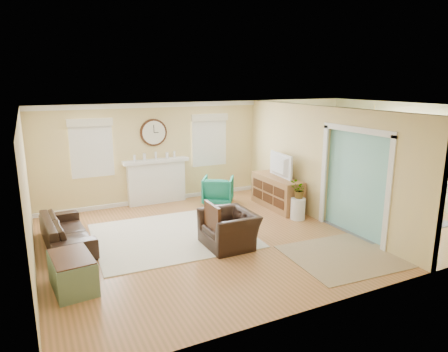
{
  "coord_description": "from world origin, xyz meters",
  "views": [
    {
      "loc": [
        -4.37,
        -6.97,
        3.13
      ],
      "look_at": [
        -0.8,
        0.3,
        1.2
      ],
      "focal_mm": 32.0,
      "sensor_mm": 36.0,
      "label": 1
    }
  ],
  "objects": [
    {
      "name": "rug_cream",
      "position": [
        -1.91,
        0.49,
        0.01
      ],
      "size": [
        3.22,
        2.82,
        0.02
      ],
      "primitive_type": "cube",
      "rotation": [
        0.0,
        0.0,
        -0.04
      ],
      "color": "beige",
      "rests_on": "floor"
    },
    {
      "name": "green_chair",
      "position": [
        -0.07,
        2.13,
        0.35
      ],
      "size": [
        1.06,
        1.06,
        0.71
      ],
      "primitive_type": "imported",
      "rotation": [
        0.0,
        0.0,
        2.57
      ],
      "color": "#1A7052",
      "rests_on": "floor"
    },
    {
      "name": "garden_stool",
      "position": [
        1.05,
        0.18,
        0.25
      ],
      "size": [
        0.34,
        0.34,
        0.5
      ],
      "primitive_type": "cylinder",
      "color": "white",
      "rests_on": "floor"
    },
    {
      "name": "french_doors",
      "position": [
        4.45,
        0.0,
        1.1
      ],
      "size": [
        0.06,
        1.7,
        2.2
      ],
      "color": "white",
      "rests_on": "ground"
    },
    {
      "name": "trunk",
      "position": [
        -3.99,
        -0.91,
        0.27
      ],
      "size": [
        0.66,
        0.99,
        0.54
      ],
      "color": "#5F755D",
      "rests_on": "floor"
    },
    {
      "name": "fireplace",
      "position": [
        -1.5,
        2.88,
        0.6
      ],
      "size": [
        1.7,
        0.3,
        1.17
      ],
      "color": "white",
      "rests_on": "ground"
    },
    {
      "name": "dining_chair_e",
      "position": [
        3.4,
        -0.1,
        0.56
      ],
      "size": [
        0.49,
        0.49,
        0.95
      ],
      "color": "slate",
      "rests_on": "floor"
    },
    {
      "name": "pendant",
      "position": [
        3.0,
        0.0,
        2.2
      ],
      "size": [
        0.3,
        0.3,
        0.55
      ],
      "color": "gold",
      "rests_on": "ceiling"
    },
    {
      "name": "partition",
      "position": [
        1.51,
        0.28,
        1.36
      ],
      "size": [
        0.17,
        6.0,
        2.6
      ],
      "color": "#E5CA7B",
      "rests_on": "ground"
    },
    {
      "name": "wall_right",
      "position": [
        4.5,
        0.0,
        1.3
      ],
      "size": [
        0.02,
        6.0,
        2.6
      ],
      "primitive_type": "cube",
      "color": "#E5CA7B",
      "rests_on": "ground"
    },
    {
      "name": "window_left",
      "position": [
        -3.05,
        2.95,
        1.66
      ],
      "size": [
        1.05,
        0.13,
        1.42
      ],
      "color": "white",
      "rests_on": "wall_back"
    },
    {
      "name": "wall_clock",
      "position": [
        -1.5,
        2.97,
        1.85
      ],
      "size": [
        0.7,
        0.07,
        0.7
      ],
      "color": "#3F200E",
      "rests_on": "wall_back"
    },
    {
      "name": "window_right",
      "position": [
        0.05,
        2.95,
        1.66
      ],
      "size": [
        1.05,
        0.13,
        1.42
      ],
      "color": "white",
      "rests_on": "wall_back"
    },
    {
      "name": "wall_back",
      "position": [
        0.0,
        3.0,
        1.3
      ],
      "size": [
        9.0,
        0.02,
        2.6
      ],
      "primitive_type": "cube",
      "color": "#E5CA7B",
      "rests_on": "ground"
    },
    {
      "name": "dining_chair_w",
      "position": [
        2.01,
        -0.12,
        0.55
      ],
      "size": [
        0.46,
        0.46,
        0.93
      ],
      "color": "white",
      "rests_on": "floor"
    },
    {
      "name": "eames_chair",
      "position": [
        -1.08,
        -0.48,
        0.34
      ],
      "size": [
        0.92,
        1.05,
        0.68
      ],
      "primitive_type": "imported",
      "rotation": [
        0.0,
        0.0,
        -1.57
      ],
      "color": "black",
      "rests_on": "floor"
    },
    {
      "name": "tv",
      "position": [
        1.08,
        1.14,
        1.1
      ],
      "size": [
        0.22,
        1.04,
        0.6
      ],
      "primitive_type": "imported",
      "rotation": [
        0.0,
        0.0,
        1.49
      ],
      "color": "black",
      "rests_on": "credenza"
    },
    {
      "name": "potted_plant",
      "position": [
        1.05,
        0.18,
        0.71
      ],
      "size": [
        0.38,
        0.33,
        0.41
      ],
      "primitive_type": "imported",
      "rotation": [
        0.0,
        0.0,
        3.13
      ],
      "color": "#337F33",
      "rests_on": "garden_stool"
    },
    {
      "name": "wall_left",
      "position": [
        -4.5,
        0.0,
        1.3
      ],
      "size": [
        0.02,
        6.0,
        2.6
      ],
      "primitive_type": "cube",
      "color": "#E5CA7B",
      "rests_on": "ground"
    },
    {
      "name": "rug_grey",
      "position": [
        2.74,
        -0.1,
        0.01
      ],
      "size": [
        2.56,
        3.2,
        0.01
      ],
      "primitive_type": "cube",
      "color": "slate",
      "rests_on": "floor"
    },
    {
      "name": "ceiling",
      "position": [
        0.0,
        0.0,
        2.6
      ],
      "size": [
        9.0,
        6.0,
        0.02
      ],
      "primitive_type": "cube",
      "color": "white",
      "rests_on": "wall_back"
    },
    {
      "name": "wall_front",
      "position": [
        0.0,
        -3.0,
        1.3
      ],
      "size": [
        9.0,
        0.02,
        2.6
      ],
      "primitive_type": "cube",
      "color": "#E5CA7B",
      "rests_on": "ground"
    },
    {
      "name": "dining_table",
      "position": [
        2.74,
        -0.1,
        0.35
      ],
      "size": [
        1.56,
        2.19,
        0.7
      ],
      "primitive_type": "imported",
      "rotation": [
        0.0,
        0.0,
        1.32
      ],
      "color": "#3F200E",
      "rests_on": "floor"
    },
    {
      "name": "dining_chair_n",
      "position": [
        2.67,
        1.08,
        0.51
      ],
      "size": [
        0.44,
        0.44,
        0.87
      ],
      "color": "slate",
      "rests_on": "floor"
    },
    {
      "name": "rug_jute",
      "position": [
        0.67,
        -1.86,
        0.01
      ],
      "size": [
        2.23,
        1.87,
        0.01
      ],
      "primitive_type": "cube",
      "rotation": [
        0.0,
        0.0,
        -0.07
      ],
      "color": "tan",
      "rests_on": "floor"
    },
    {
      "name": "sofa",
      "position": [
        -3.91,
        0.91,
        0.29
      ],
      "size": [
        0.91,
        2.03,
        0.58
      ],
      "primitive_type": "imported",
      "rotation": [
        0.0,
        0.0,
        1.64
      ],
      "color": "black",
      "rests_on": "floor"
    },
    {
      "name": "credenza",
      "position": [
        1.1,
        1.14,
        0.4
      ],
      "size": [
        0.55,
        1.63,
        0.8
      ],
      "color": "brown",
      "rests_on": "floor"
    },
    {
      "name": "floor",
      "position": [
        0.0,
        0.0,
        0.0
      ],
      "size": [
        9.0,
        9.0,
        0.0
      ],
      "primitive_type": "plane",
      "color": "olive",
      "rests_on": "ground"
    },
    {
      "name": "dining_chair_s",
      "position": [
        2.79,
        -1.13,
        0.58
      ],
      "size": [
        0.49,
        0.49,
        0.98
      ],
      "color": "slate",
      "rests_on": "floor"
    }
  ]
}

